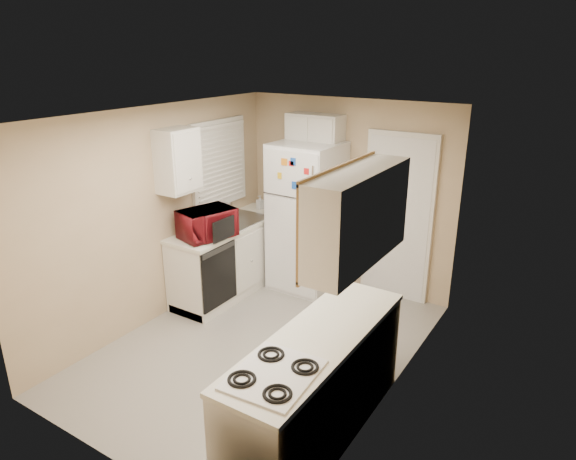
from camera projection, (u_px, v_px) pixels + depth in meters
The scene contains 19 objects.
floor at pixel (263, 346), 5.39m from camera, with size 3.80×3.80×0.00m, color #ADA9A1.
ceiling at pixel (258, 115), 4.58m from camera, with size 3.80×3.80×0.00m, color white.
wall_left at pixel (158, 216), 5.70m from camera, with size 3.80×3.80×0.00m, color tan.
wall_right at pixel (397, 272), 4.28m from camera, with size 3.80×3.80×0.00m, color tan.
wall_back at pixel (347, 195), 6.50m from camera, with size 2.80×2.80×0.00m, color tan.
wall_front at pixel (98, 324), 3.48m from camera, with size 2.80×2.80×0.00m, color tan.
left_counter at pixel (232, 257), 6.51m from camera, with size 0.60×1.80×0.90m, color silver.
dishwasher at pixel (219, 276), 5.88m from camera, with size 0.03×0.58×0.72m, color black.
sink at pixel (238, 223), 6.49m from camera, with size 0.54×0.74×0.16m, color gray.
microwave at pixel (207, 225), 5.86m from camera, with size 0.33×0.60×0.40m, color maroon.
soap_bottle at pixel (260, 202), 6.91m from camera, with size 0.08×0.08×0.19m, color silver.
window_blinds at pixel (220, 164), 6.37m from camera, with size 0.10×0.98×1.08m, color silver.
upper_cabinet_left at pixel (178, 161), 5.59m from camera, with size 0.30×0.45×0.70m, color silver.
refrigerator at pixel (307, 217), 6.47m from camera, with size 0.78×0.75×1.88m, color white.
cabinet_over_fridge at pixel (315, 130), 6.31m from camera, with size 0.70×0.30×0.40m, color silver.
interior_door at pixel (398, 219), 6.17m from camera, with size 0.86×0.06×2.08m, color white.
right_counter at pixel (317, 385), 4.05m from camera, with size 0.60×2.00×0.90m, color silver.
stove at pixel (275, 437), 3.61m from camera, with size 0.51×0.63×0.77m, color white.
upper_cabinet_right at pixel (358, 217), 3.76m from camera, with size 0.30×1.20×0.70m, color silver.
Camera 1 is at (2.73, -3.79, 2.98)m, focal length 32.00 mm.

